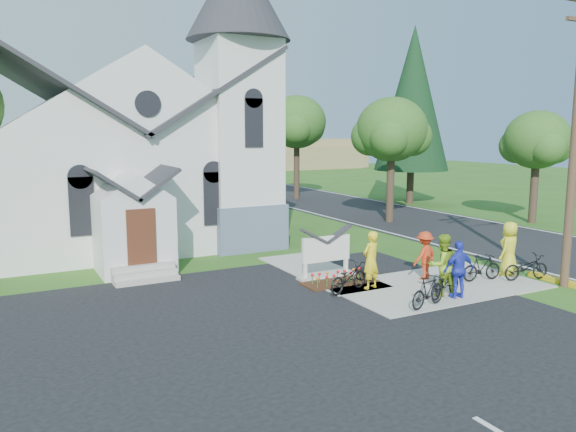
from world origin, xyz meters
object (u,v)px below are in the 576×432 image
bike_2 (445,283)px  church_sign (326,249)px  bike_1 (428,292)px  cyclist_4 (509,248)px  cyclist_0 (371,260)px  bike_3 (482,268)px  bike_0 (348,277)px  cyclist_1 (442,265)px  cyclist_2 (459,269)px  cyclist_3 (425,255)px  bike_4 (526,267)px

bike_2 → church_sign: bearing=9.6°
bike_1 → cyclist_4: bearing=-87.8°
church_sign → cyclist_0: (0.49, -1.99, -0.02)m
cyclist_0 → bike_3: bearing=150.1°
church_sign → bike_0: (-0.37, -1.98, -0.51)m
church_sign → cyclist_1: 4.18m
bike_0 → cyclist_2: 3.42m
bike_1 → cyclist_3: 3.26m
cyclist_0 → bike_4: (5.41, -1.65, -0.51)m
cyclist_1 → bike_2: cyclist_1 is taller
bike_0 → cyclist_1: size_ratio=0.91×
cyclist_1 → bike_1: size_ratio=1.25×
bike_2 → bike_4: bearing=-104.5°
cyclist_1 → church_sign: bearing=-54.3°
bike_2 → cyclist_0: bearing=20.9°
cyclist_3 → bike_3: (1.60, -1.11, -0.38)m
church_sign → bike_2: size_ratio=1.35×
church_sign → bike_3: bearing=-34.1°
cyclist_1 → bike_4: bearing=-172.5°
bike_1 → cyclist_2: cyclist_2 is taller
cyclist_1 → cyclist_2: 0.53m
bike_2 → cyclist_4: cyclist_4 is taller
church_sign → cyclist_3: (2.85, -1.90, -0.14)m
church_sign → bike_2: 4.36m
church_sign → cyclist_2: cyclist_2 is taller
bike_4 → cyclist_4: bearing=12.4°
cyclist_1 → bike_4: 3.94m
bike_2 → bike_3: size_ratio=1.06×
bike_1 → cyclist_4: cyclist_4 is taller
cyclist_0 → cyclist_4: size_ratio=0.98×
church_sign → cyclist_3: cyclist_3 is taller
bike_1 → bike_2: bike_1 is taller
bike_0 → bike_4: size_ratio=1.04×
bike_2 → bike_4: 3.93m
bike_0 → cyclist_4: 6.36m
cyclist_2 → cyclist_0: bearing=-43.2°
bike_0 → bike_2: (2.34, -1.88, -0.04)m
bike_2 → bike_3: bike_3 is taller
cyclist_3 → bike_4: (3.05, -1.74, -0.39)m
bike_1 → cyclist_3: (2.05, 2.50, 0.37)m
cyclist_0 → bike_4: size_ratio=1.12×
cyclist_0 → church_sign: bearing=-91.6°
cyclist_0 → bike_3: (3.95, -1.02, -0.49)m
bike_2 → cyclist_2: bearing=-149.1°
church_sign → cyclist_4: 6.57m
cyclist_0 → bike_1: size_ratio=1.22×
cyclist_0 → bike_1: 2.48m
cyclist_4 → bike_3: bearing=-12.1°
church_sign → bike_4: size_ratio=1.29×
bike_1 → bike_4: bearing=-95.9°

